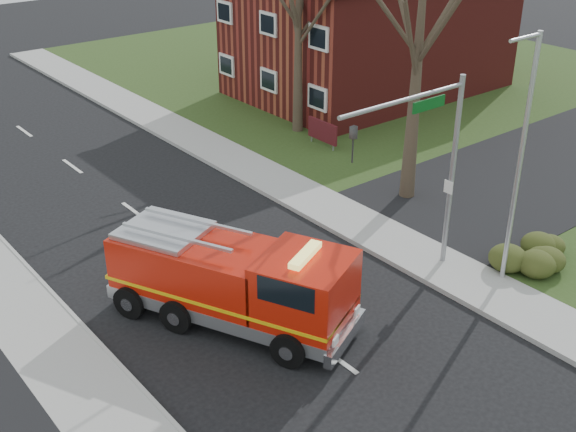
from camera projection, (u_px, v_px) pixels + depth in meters
ground at (333, 356)px, 20.73m from camera, size 120.00×120.00×0.00m
sidewalk_right at (471, 282)px, 24.16m from camera, size 2.40×80.00×0.15m
brick_building at (371, 30)px, 42.23m from camera, size 15.40×10.40×7.25m
health_center_sign at (323, 131)px, 34.91m from camera, size 0.12×2.00×1.40m
hedge_corner at (548, 255)px, 24.80m from camera, size 2.80×2.00×0.90m
bare_tree_near at (421, 19)px, 26.88m from camera, size 6.00×6.00×12.00m
bare_tree_far at (298, 4)px, 34.40m from camera, size 5.25×5.25×10.50m
traffic_signal_mast at (429, 147)px, 22.57m from camera, size 5.29×0.18×6.80m
streetlight_pole at (520, 156)px, 22.32m from camera, size 1.48×0.16×8.40m
fire_engine at (234, 283)px, 21.73m from camera, size 5.46×7.85×3.01m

